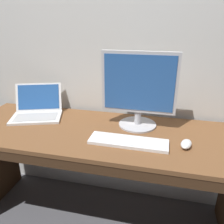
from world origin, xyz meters
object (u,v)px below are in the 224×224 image
Objects in this scene: laptop_white at (37,111)px; computer_mouse at (186,144)px; wired_keyboard at (128,142)px; external_monitor at (139,89)px.

computer_mouse is (1.05, -0.20, -0.02)m from laptop_white.
laptop_white is at bearing -176.92° from computer_mouse.
wired_keyboard is 0.33m from computer_mouse.
computer_mouse is at bearing 5.70° from wired_keyboard.
laptop_white reaches higher than computer_mouse.
wired_keyboard is (-0.02, -0.24, -0.25)m from external_monitor.
laptop_white is 4.09× the size of computer_mouse.
wired_keyboard is 4.44× the size of computer_mouse.
laptop_white is 0.86× the size of external_monitor.
external_monitor reaches higher than wired_keyboard.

